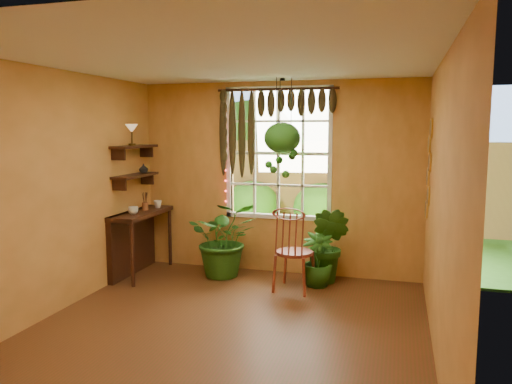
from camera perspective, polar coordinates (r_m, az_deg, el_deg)
floor at (r=5.26m, az=-3.56°, el=-15.68°), size 4.50×4.50×0.00m
ceiling at (r=4.88m, az=-3.81°, el=14.92°), size 4.50×4.50×0.00m
wall_back at (r=7.03m, az=2.51°, el=1.57°), size 4.00×0.00×4.00m
wall_left at (r=5.87m, az=-22.39°, el=-0.12°), size 0.00×4.50×4.50m
wall_right at (r=4.62m, az=20.37°, el=-1.88°), size 0.00×4.50×4.50m
window at (r=7.04m, az=2.58°, el=4.43°), size 1.52×0.10×1.86m
valance_vine at (r=6.94m, az=1.68°, el=9.16°), size 1.70×0.12×1.10m
string_lights at (r=7.16m, az=-3.53°, el=4.87°), size 0.03×0.03×1.54m
wall_plates at (r=6.37m, az=19.09°, el=2.38°), size 0.04×0.32×1.10m
counter_ledge at (r=7.26m, az=-13.65°, el=-4.84°), size 0.40×1.20×0.90m
shelf_lower at (r=7.12m, az=-13.61°, el=1.84°), size 0.25×0.90×0.04m
shelf_upper at (r=7.09m, az=-13.71°, el=5.06°), size 0.25×0.90×0.04m
backyard at (r=11.54m, az=9.06°, el=3.38°), size 14.00×10.00×12.00m
windsor_chair at (r=6.38m, az=4.30°, el=-8.09°), size 0.52×0.55×1.25m
potted_plant_left at (r=6.96m, az=-3.60°, el=-5.34°), size 1.18×1.10×1.06m
potted_plant_mid at (r=6.70m, az=8.22°, el=-6.02°), size 0.70×0.64×1.03m
potted_plant_right at (r=6.60m, az=7.01°, el=-7.64°), size 0.46×0.46×0.71m
hanging_basket at (r=6.60m, az=3.03°, el=5.97°), size 0.48×0.48×1.31m
cup_a at (r=6.91m, az=-13.86°, el=-2.07°), size 0.16×0.16×0.11m
cup_b at (r=7.39m, az=-11.17°, el=-1.38°), size 0.15×0.15×0.11m
brush_jar at (r=7.22m, az=-12.57°, el=-1.04°), size 0.09×0.09×0.32m
shelf_vase at (r=7.30m, az=-12.73°, el=2.65°), size 0.16×0.16×0.13m
tiffany_lamp at (r=7.00m, az=-14.03°, el=6.92°), size 0.17×0.17×0.29m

